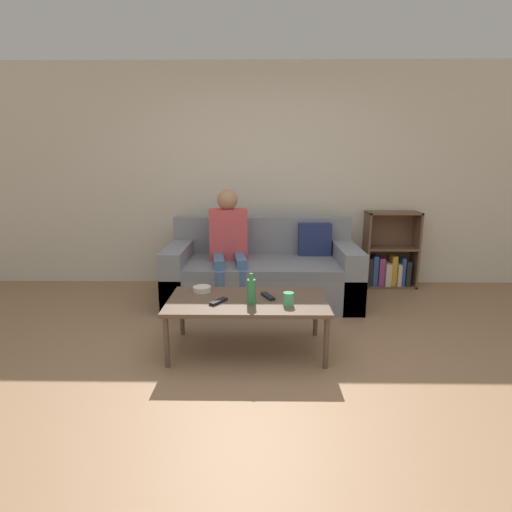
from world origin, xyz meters
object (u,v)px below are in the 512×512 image
couch (263,274)px  bottle (251,291)px  snack_bowl (202,289)px  coffee_table (247,304)px  cup_near (288,299)px  tv_remote_1 (268,296)px  bookshelf (388,258)px  tv_remote_0 (219,301)px  person_adult (228,238)px

couch → bottle: bearing=-94.0°
snack_bowl → couch: bearing=63.7°
coffee_table → cup_near: size_ratio=12.31×
couch → cup_near: size_ratio=19.94×
coffee_table → tv_remote_1: size_ratio=7.09×
snack_bowl → coffee_table: bearing=-26.3°
bookshelf → cup_near: size_ratio=9.03×
tv_remote_1 → snack_bowl: size_ratio=1.19×
bookshelf → cup_near: 2.32m
tv_remote_0 → snack_bowl: 0.31m
bookshelf → tv_remote_0: size_ratio=5.40×
bookshelf → bottle: bookshelf is taller
bottle → person_adult: bearing=102.3°
coffee_table → tv_remote_1: bearing=17.0°
bookshelf → coffee_table: size_ratio=0.73×
coffee_table → tv_remote_1: (0.16, 0.05, 0.05)m
coffee_table → couch: bearing=84.1°
snack_bowl → tv_remote_0: bearing=-58.3°
bookshelf → person_adult: bearing=-161.5°
coffee_table → snack_bowl: size_ratio=8.44×
coffee_table → person_adult: person_adult is taller
cup_near → tv_remote_0: cup_near is taller
person_adult → cup_near: person_adult is taller
person_adult → cup_near: (0.55, -1.26, -0.23)m
bookshelf → snack_bowl: size_ratio=6.19×
person_adult → cup_near: size_ratio=11.94×
tv_remote_0 → snack_bowl: snack_bowl is taller
tv_remote_0 → couch: bearing=108.7°
couch → bookshelf: bookshelf is taller
coffee_table → tv_remote_0: bearing=-160.3°
cup_near → person_adult: bearing=113.4°
snack_bowl → bottle: 0.51m
couch → person_adult: 0.55m
tv_remote_0 → cup_near: bearing=28.0°
tv_remote_1 → coffee_table: bearing=172.4°
person_adult → tv_remote_1: 1.18m
coffee_table → tv_remote_1: tv_remote_1 is taller
tv_remote_0 → bottle: 0.27m
coffee_table → person_adult: (-0.24, 1.13, 0.31)m
coffee_table → bottle: bottle is taller
person_adult → cup_near: bearing=-74.2°
bottle → couch: bearing=86.0°
snack_bowl → bookshelf: bearing=37.8°
couch → bookshelf: (1.52, 0.55, 0.05)m
cup_near → bottle: (-0.28, 0.03, 0.05)m
cup_near → tv_remote_0: 0.53m
tv_remote_0 → bottle: (0.25, -0.02, 0.09)m
bookshelf → tv_remote_0: 2.62m
tv_remote_1 → snack_bowl: bearing=140.9°
coffee_table → snack_bowl: bearing=153.7°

